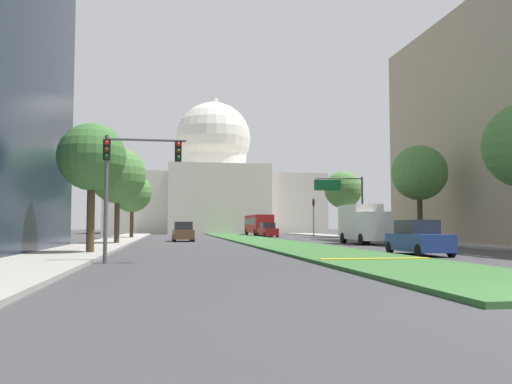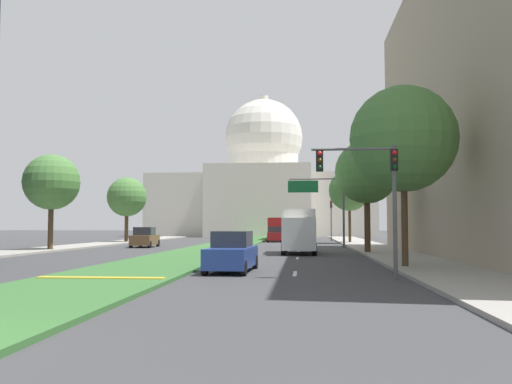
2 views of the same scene
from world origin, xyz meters
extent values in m
plane|color=#3D3D3F|center=(0.00, 47.54, 0.00)|extent=(260.00, 260.00, 0.00)
cube|color=#386B33|center=(0.00, 42.79, 0.07)|extent=(5.27, 85.57, 0.14)
cube|color=gold|center=(0.00, 11.76, 0.16)|extent=(4.74, 0.50, 0.04)
cube|color=silver|center=(7.03, 15.76, 0.00)|extent=(0.16, 2.40, 0.01)
cube|color=silver|center=(7.03, 26.44, 0.00)|extent=(0.16, 2.40, 0.01)
cube|color=silver|center=(7.03, 35.35, 0.00)|extent=(0.16, 2.40, 0.01)
cube|color=silver|center=(7.03, 46.70, 0.00)|extent=(0.16, 2.40, 0.01)
cube|color=silver|center=(7.03, 47.92, 0.00)|extent=(0.16, 2.40, 0.01)
cube|color=silver|center=(7.03, 57.22, 0.00)|extent=(0.16, 2.40, 0.01)
cube|color=silver|center=(7.03, 71.46, 0.00)|extent=(0.16, 2.40, 0.01)
cube|color=silver|center=(7.03, 84.59, 0.00)|extent=(0.16, 2.40, 0.01)
cube|color=#9E9991|center=(-13.42, 38.03, 0.07)|extent=(4.00, 85.57, 0.15)
cube|color=#9E9991|center=(13.42, 38.03, 0.07)|extent=(4.00, 85.57, 0.15)
cube|color=silver|center=(0.00, 95.08, 5.47)|extent=(39.78, 24.36, 10.94)
cube|color=silver|center=(0.00, 80.90, 6.02)|extent=(17.51, 4.00, 12.03)
cylinder|color=silver|center=(0.00, 95.08, 13.47)|extent=(13.13, 13.13, 5.06)
sphere|color=silver|center=(0.00, 95.08, 18.60)|extent=(14.85, 14.85, 14.85)
cylinder|color=silver|center=(0.00, 95.08, 25.28)|extent=(1.80, 1.80, 3.00)
cylinder|color=#515456|center=(-10.92, 13.05, 2.60)|extent=(0.16, 0.16, 5.20)
cube|color=black|center=(-10.92, 13.05, 4.60)|extent=(0.28, 0.24, 0.84)
sphere|color=red|center=(-10.92, 12.91, 4.88)|extent=(0.18, 0.18, 0.18)
sphere|color=#4C380F|center=(-10.92, 12.91, 4.60)|extent=(0.18, 0.18, 0.18)
sphere|color=#0F4219|center=(-10.92, 12.91, 4.32)|extent=(0.18, 0.18, 0.18)
cylinder|color=#515456|center=(-9.32, 13.05, 5.05)|extent=(3.20, 0.10, 0.10)
cube|color=black|center=(-8.04, 13.05, 4.60)|extent=(0.28, 0.24, 0.84)
sphere|color=red|center=(-8.04, 12.91, 4.88)|extent=(0.18, 0.18, 0.18)
sphere|color=#4C380F|center=(-8.04, 12.91, 4.60)|extent=(0.18, 0.18, 0.18)
sphere|color=#0F4219|center=(-8.04, 12.91, 4.32)|extent=(0.18, 0.18, 0.18)
cylinder|color=#515456|center=(10.92, 60.46, 2.60)|extent=(0.16, 0.16, 5.20)
cube|color=black|center=(10.92, 60.46, 4.60)|extent=(0.28, 0.24, 0.84)
sphere|color=red|center=(10.92, 60.32, 4.88)|extent=(0.18, 0.18, 0.18)
sphere|color=#4C380F|center=(10.92, 60.32, 4.60)|extent=(0.18, 0.18, 0.18)
sphere|color=#0F4219|center=(10.92, 60.32, 4.32)|extent=(0.18, 0.18, 0.18)
cylinder|color=#515456|center=(11.12, 42.58, 3.25)|extent=(0.20, 0.20, 6.50)
cylinder|color=#515456|center=(8.65, 42.58, 6.30)|extent=(4.94, 0.12, 0.12)
cube|color=#146033|center=(7.42, 42.53, 5.60)|extent=(2.80, 0.08, 1.10)
cylinder|color=#4C3823|center=(-12.42, 19.40, 2.06)|extent=(0.41, 0.41, 4.13)
sphere|color=#3D7033|center=(-12.42, 19.40, 5.10)|extent=(3.53, 3.53, 3.53)
cylinder|color=#4C3823|center=(-12.48, 33.67, 2.12)|extent=(0.41, 0.41, 4.24)
sphere|color=#4C7F3D|center=(-12.48, 33.67, 5.46)|extent=(4.42, 4.42, 4.42)
cylinder|color=#4C3823|center=(11.98, 31.67, 2.31)|extent=(0.43, 0.43, 4.61)
sphere|color=#4C7F3D|center=(11.98, 31.67, 5.86)|extent=(4.55, 4.55, 4.55)
cylinder|color=#4C3823|center=(-12.70, 52.81, 2.01)|extent=(0.42, 0.42, 4.02)
sphere|color=#4C7F3D|center=(-12.70, 52.81, 5.25)|extent=(4.49, 4.49, 4.49)
cylinder|color=#4C3823|center=(12.54, 52.77, 2.30)|extent=(0.30, 0.30, 4.60)
sphere|color=#4C7F3D|center=(12.54, 52.77, 5.86)|extent=(4.56, 4.56, 4.56)
cube|color=navy|center=(4.22, 16.40, 0.66)|extent=(1.95, 4.68, 0.87)
cube|color=#282D38|center=(4.22, 16.59, 1.45)|extent=(1.64, 2.28, 0.71)
cylinder|color=black|center=(4.95, 14.51, 0.32)|extent=(0.24, 0.65, 0.64)
cylinder|color=black|center=(3.34, 14.57, 0.32)|extent=(0.24, 0.65, 0.64)
cylinder|color=black|center=(5.09, 18.23, 0.32)|extent=(0.24, 0.65, 0.64)
cylinder|color=black|center=(3.48, 18.29, 0.32)|extent=(0.24, 0.65, 0.64)
cube|color=brown|center=(-7.13, 41.37, 0.67)|extent=(2.01, 4.26, 0.90)
cube|color=#282D38|center=(-7.12, 41.20, 1.49)|extent=(1.70, 2.07, 0.73)
cylinder|color=black|center=(-8.04, 42.98, 0.32)|extent=(0.25, 0.65, 0.64)
cylinder|color=black|center=(-6.36, 43.04, 0.32)|extent=(0.25, 0.65, 0.64)
cylinder|color=black|center=(-7.91, 39.69, 0.32)|extent=(0.25, 0.65, 0.64)
cylinder|color=black|center=(-6.23, 39.76, 0.32)|extent=(0.25, 0.65, 0.64)
cube|color=maroon|center=(4.00, 57.43, 0.67)|extent=(2.07, 4.44, 0.90)
cube|color=#282D38|center=(3.99, 57.60, 1.49)|extent=(1.71, 2.18, 0.74)
cylinder|color=black|center=(4.93, 55.77, 0.32)|extent=(0.26, 0.65, 0.64)
cylinder|color=black|center=(3.30, 55.66, 0.32)|extent=(0.26, 0.65, 0.64)
cylinder|color=black|center=(4.71, 59.19, 0.32)|extent=(0.26, 0.65, 0.64)
cylinder|color=black|center=(3.08, 59.09, 0.32)|extent=(0.26, 0.65, 0.64)
cube|color=silver|center=(7.11, 29.36, 1.45)|extent=(2.30, 2.00, 2.20)
cube|color=silver|center=(7.11, 32.56, 1.80)|extent=(2.30, 4.40, 2.80)
cylinder|color=black|center=(8.16, 29.36, 0.45)|extent=(0.30, 0.90, 0.90)
cylinder|color=black|center=(6.06, 29.36, 0.45)|extent=(0.30, 0.90, 0.90)
cylinder|color=black|center=(8.16, 33.66, 0.45)|extent=(0.30, 0.90, 0.90)
cylinder|color=black|center=(6.06, 33.66, 0.45)|extent=(0.30, 0.90, 0.90)
cube|color=#B21E1E|center=(4.22, 65.90, 1.70)|extent=(2.50, 11.00, 2.50)
cube|color=#232833|center=(4.22, 65.90, 2.05)|extent=(2.52, 10.12, 0.90)
cylinder|color=black|center=(5.37, 61.60, 0.50)|extent=(0.32, 1.00, 1.00)
cylinder|color=black|center=(3.07, 61.60, 0.50)|extent=(0.32, 1.00, 1.00)
cylinder|color=black|center=(5.37, 69.80, 0.50)|extent=(0.32, 1.00, 1.00)
cylinder|color=black|center=(3.07, 69.80, 0.50)|extent=(0.32, 1.00, 1.00)
camera|label=1|loc=(-8.34, -8.91, 1.54)|focal=36.93mm
camera|label=2|loc=(7.37, -7.60, 2.11)|focal=38.02mm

